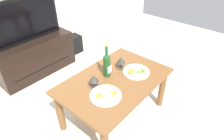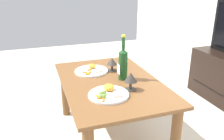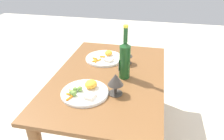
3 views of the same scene
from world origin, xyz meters
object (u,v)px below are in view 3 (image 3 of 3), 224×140
object	(u,v)px
goblet_left	(126,53)
goblet_right	(116,81)
dinner_plate_left	(105,58)
dining_table	(109,87)
dinner_plate_right	(85,91)
wine_bottle	(125,59)

from	to	relation	value
goblet_left	goblet_right	world-z (taller)	goblet_right
goblet_left	dinner_plate_left	xyz separation A→B (m)	(-0.04, -0.17, -0.07)
dining_table	goblet_left	bearing A→B (deg)	157.41
dinner_plate_right	dining_table	bearing A→B (deg)	158.92
dining_table	wine_bottle	size ratio (longest dim) A/B	3.12
dining_table	goblet_left	world-z (taller)	goblet_left
dining_table	dinner_plate_left	world-z (taller)	dinner_plate_left
dinner_plate_left	goblet_left	bearing A→B (deg)	77.98
wine_bottle	goblet_left	world-z (taller)	wine_bottle
dinner_plate_right	wine_bottle	bearing A→B (deg)	140.37
wine_bottle	dinner_plate_left	distance (m)	0.33
goblet_right	dinner_plate_left	bearing A→B (deg)	-158.63
dinner_plate_left	dinner_plate_right	distance (m)	0.48
dining_table	goblet_right	xyz separation A→B (m)	(0.20, 0.08, 0.19)
goblet_right	dinner_plate_left	distance (m)	0.48
wine_bottle	dinner_plate_left	bearing A→B (deg)	-141.15
dining_table	wine_bottle	bearing A→B (deg)	90.48
wine_bottle	goblet_left	bearing A→B (deg)	-174.39
dining_table	dinner_plate_right	size ratio (longest dim) A/B	3.96
goblet_right	dinner_plate_right	world-z (taller)	goblet_right
wine_bottle	goblet_left	xyz separation A→B (m)	(-0.20, -0.02, -0.06)
goblet_right	dinner_plate_left	xyz separation A→B (m)	(-0.44, -0.17, -0.08)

